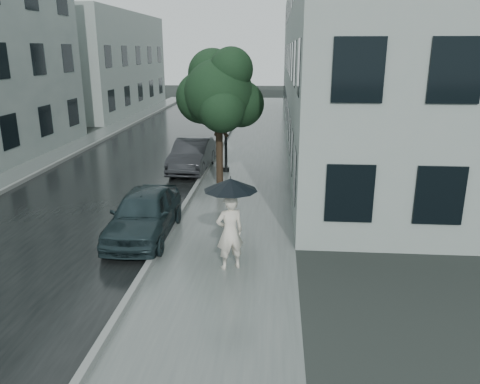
# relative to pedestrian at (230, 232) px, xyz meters

# --- Properties ---
(ground) EXTENTS (120.00, 120.00, 0.00)m
(ground) POSITION_rel_pedestrian_xyz_m (-0.39, -0.30, -0.93)
(ground) COLOR black
(ground) RESTS_ON ground
(sidewalk) EXTENTS (3.50, 60.00, 0.01)m
(sidewalk) POSITION_rel_pedestrian_xyz_m (-0.14, 11.70, -0.93)
(sidewalk) COLOR slate
(sidewalk) RESTS_ON ground
(kerb_near) EXTENTS (0.15, 60.00, 0.15)m
(kerb_near) POSITION_rel_pedestrian_xyz_m (-1.97, 11.70, -0.86)
(kerb_near) COLOR slate
(kerb_near) RESTS_ON ground
(asphalt_road) EXTENTS (6.85, 60.00, 0.00)m
(asphalt_road) POSITION_rel_pedestrian_xyz_m (-5.47, 11.70, -0.93)
(asphalt_road) COLOR black
(asphalt_road) RESTS_ON ground
(kerb_far) EXTENTS (0.15, 60.00, 0.15)m
(kerb_far) POSITION_rel_pedestrian_xyz_m (-8.97, 11.70, -0.86)
(kerb_far) COLOR slate
(kerb_far) RESTS_ON ground
(sidewalk_far) EXTENTS (1.70, 60.00, 0.01)m
(sidewalk_far) POSITION_rel_pedestrian_xyz_m (-9.89, 11.70, -0.93)
(sidewalk_far) COLOR #4C5451
(sidewalk_far) RESTS_ON ground
(building_near) EXTENTS (7.02, 36.00, 9.00)m
(building_near) POSITION_rel_pedestrian_xyz_m (5.08, 19.20, 3.57)
(building_near) COLOR gray
(building_near) RESTS_ON ground
(building_far_b) EXTENTS (7.02, 18.00, 8.00)m
(building_far_b) POSITION_rel_pedestrian_xyz_m (-14.16, 29.70, 3.07)
(building_far_b) COLOR gray
(building_far_b) RESTS_ON ground
(pedestrian) EXTENTS (0.80, 0.68, 1.85)m
(pedestrian) POSITION_rel_pedestrian_xyz_m (0.00, 0.00, 0.00)
(pedestrian) COLOR beige
(pedestrian) RESTS_ON sidewalk
(umbrella) EXTENTS (1.51, 1.51, 1.36)m
(umbrella) POSITION_rel_pedestrian_xyz_m (0.03, -0.02, 1.18)
(umbrella) COLOR black
(umbrella) RESTS_ON ground
(street_tree) EXTENTS (3.26, 2.96, 5.17)m
(street_tree) POSITION_rel_pedestrian_xyz_m (-1.06, 6.81, 2.65)
(street_tree) COLOR #332619
(street_tree) RESTS_ON ground
(lamp_post) EXTENTS (0.82, 0.47, 4.98)m
(lamp_post) POSITION_rel_pedestrian_xyz_m (-1.25, 9.32, 1.93)
(lamp_post) COLOR black
(lamp_post) RESTS_ON ground
(car_near) EXTENTS (1.65, 3.99, 1.35)m
(car_near) POSITION_rel_pedestrian_xyz_m (-2.59, 1.82, -0.25)
(car_near) COLOR #1B2A2E
(car_near) RESTS_ON ground
(car_far) EXTENTS (1.55, 4.15, 1.36)m
(car_far) POSITION_rel_pedestrian_xyz_m (-2.59, 9.41, -0.25)
(car_far) COLOR #222427
(car_far) RESTS_ON ground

